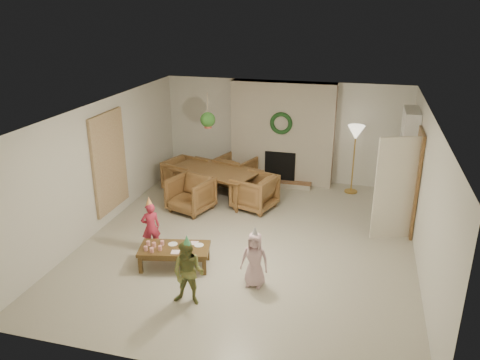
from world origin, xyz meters
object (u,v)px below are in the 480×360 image
(child_pink, at_px, (255,260))
(child_red, at_px, (151,227))
(dining_chair_right, at_px, (254,192))
(coffee_table_top, at_px, (174,249))
(dining_chair_near, at_px, (191,194))
(dining_chair_left, at_px, (185,175))
(dining_table, at_px, (214,184))
(child_plaid, at_px, (188,273))
(dining_chair_far, at_px, (235,172))

(child_pink, bearing_deg, child_red, 165.65)
(child_red, bearing_deg, dining_chair_right, -155.71)
(coffee_table_top, bearing_deg, dining_chair_near, 91.43)
(dining_chair_near, relative_size, dining_chair_right, 1.00)
(dining_chair_left, bearing_deg, coffee_table_top, -143.51)
(dining_chair_near, xyz_separation_m, dining_chair_left, (-0.55, 1.09, 0.00))
(dining_chair_right, bearing_deg, child_red, -12.25)
(dining_table, distance_m, child_plaid, 4.10)
(coffee_table_top, xyz_separation_m, child_pink, (1.45, -0.20, 0.12))
(dining_chair_far, height_order, dining_chair_right, same)
(dining_table, xyz_separation_m, dining_chair_near, (-0.27, -0.82, 0.04))
(dining_chair_far, distance_m, child_plaid, 4.86)
(child_red, bearing_deg, dining_chair_left, -115.86)
(dining_chair_near, distance_m, child_pink, 3.16)
(child_red, bearing_deg, coffee_table_top, 110.98)
(dining_chair_left, height_order, child_red, child_red)
(dining_chair_right, bearing_deg, child_pink, 31.66)
(dining_chair_near, relative_size, child_pink, 0.92)
(dining_table, distance_m, dining_chair_near, 0.86)
(child_red, distance_m, child_plaid, 1.83)
(dining_chair_far, xyz_separation_m, child_pink, (1.45, -4.10, 0.08))
(child_plaid, bearing_deg, child_red, 131.24)
(dining_chair_near, distance_m, child_red, 1.84)
(child_red, height_order, child_plaid, child_plaid)
(dining_chair_right, relative_size, coffee_table_top, 0.71)
(coffee_table_top, distance_m, child_plaid, 1.13)
(dining_chair_far, bearing_deg, dining_chair_left, 45.00)
(coffee_table_top, distance_m, child_red, 0.76)
(dining_chair_far, bearing_deg, child_plaid, 115.62)
(dining_table, bearing_deg, dining_chair_far, 90.00)
(dining_chair_far, bearing_deg, dining_chair_near, 90.00)
(dining_chair_left, distance_m, child_red, 2.97)
(dining_chair_far, bearing_deg, dining_chair_right, 141.34)
(child_plaid, bearing_deg, dining_chair_near, 108.84)
(dining_chair_near, bearing_deg, child_pink, -32.61)
(dining_table, height_order, coffee_table_top, dining_table)
(dining_table, bearing_deg, dining_chair_right, -0.00)
(dining_chair_right, bearing_deg, dining_chair_left, -90.00)
(dining_chair_left, height_order, coffee_table_top, dining_chair_left)
(child_pink, bearing_deg, dining_chair_far, 111.88)
(coffee_table_top, xyz_separation_m, child_red, (-0.62, 0.42, 0.13))
(dining_table, xyz_separation_m, dining_chair_far, (0.27, 0.82, 0.04))
(dining_table, height_order, child_pink, child_pink)
(dining_chair_near, xyz_separation_m, child_plaid, (1.16, -3.18, 0.13))
(dining_table, xyz_separation_m, child_red, (-0.34, -2.66, 0.12))
(dining_chair_right, relative_size, child_red, 0.90)
(dining_chair_far, xyz_separation_m, child_red, (-0.61, -3.48, 0.08))
(dining_chair_near, height_order, child_plaid, child_plaid)
(dining_table, xyz_separation_m, child_pink, (1.72, -3.28, 0.11))
(dining_table, relative_size, dining_chair_far, 2.34)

